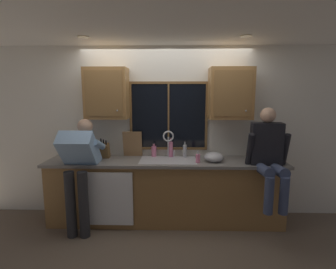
{
  "coord_description": "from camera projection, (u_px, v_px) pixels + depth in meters",
  "views": [
    {
      "loc": [
        0.13,
        -3.88,
        1.86
      ],
      "look_at": [
        0.04,
        -0.3,
        1.29
      ],
      "focal_mm": 27.66,
      "sensor_mm": 36.0,
      "label": 1
    }
  ],
  "objects": [
    {
      "name": "window_frame_top",
      "position": [
        169.0,
        83.0,
        3.79
      ],
      "size": [
        1.17,
        0.02,
        0.04
      ],
      "primitive_type": "cube",
      "color": "brown"
    },
    {
      "name": "ceiling_downlight_left",
      "position": [
        83.0,
        37.0,
        3.16
      ],
      "size": [
        0.14,
        0.14,
        0.01
      ],
      "primitive_type": "cylinder",
      "color": "#FFEAB2"
    },
    {
      "name": "faucet",
      "position": [
        169.0,
        140.0,
        3.83
      ],
      "size": [
        0.18,
        0.09,
        0.4
      ],
      "color": "silver",
      "rests_on": "countertop"
    },
    {
      "name": "bottle_tall_clear",
      "position": [
        185.0,
        151.0,
        3.85
      ],
      "size": [
        0.06,
        0.06,
        0.24
      ],
      "color": "#B7B7BC",
      "rests_on": "countertop"
    },
    {
      "name": "window_mullion_center",
      "position": [
        169.0,
        116.0,
        3.87
      ],
      "size": [
        0.02,
        0.02,
        0.95
      ],
      "primitive_type": "cube",
      "color": "brown"
    },
    {
      "name": "ceiling_downlight_right",
      "position": [
        246.0,
        36.0,
        3.11
      ],
      "size": [
        0.14,
        0.14,
        0.01
      ],
      "primitive_type": "cylinder",
      "color": "#FFEAB2"
    },
    {
      "name": "soap_dispenser",
      "position": [
        198.0,
        158.0,
        3.54
      ],
      "size": [
        0.06,
        0.07,
        0.17
      ],
      "color": "pink",
      "rests_on": "countertop"
    },
    {
      "name": "person_sitting_on_counter",
      "position": [
        269.0,
        152.0,
        3.36
      ],
      "size": [
        0.54,
        0.61,
        1.26
      ],
      "color": "#384260",
      "rests_on": "countertop"
    },
    {
      "name": "window_frame_left",
      "position": [
        131.0,
        116.0,
        3.89
      ],
      "size": [
        0.03,
        0.02,
        0.95
      ],
      "primitive_type": "cube",
      "color": "brown"
    },
    {
      "name": "bottle_green_glass",
      "position": [
        154.0,
        151.0,
        3.89
      ],
      "size": [
        0.08,
        0.08,
        0.21
      ],
      "color": "pink",
      "rests_on": "countertop"
    },
    {
      "name": "window_frame_bottom",
      "position": [
        169.0,
        148.0,
        3.95
      ],
      "size": [
        1.17,
        0.02,
        0.04
      ],
      "primitive_type": "cube",
      "color": "brown"
    },
    {
      "name": "countertop",
      "position": [
        165.0,
        162.0,
        3.68
      ],
      "size": [
        3.36,
        0.62,
        0.04
      ],
      "primitive_type": "cube",
      "color": "slate",
      "rests_on": "lower_cabinet_run"
    },
    {
      "name": "upper_cabinet_left",
      "position": [
        107.0,
        94.0,
        3.69
      ],
      "size": [
        0.6,
        0.36,
        0.72
      ],
      "color": "#9E703D"
    },
    {
      "name": "window_glass",
      "position": [
        169.0,
        116.0,
        3.88
      ],
      "size": [
        1.1,
        0.02,
        0.95
      ],
      "primitive_type": "cube",
      "color": "black"
    },
    {
      "name": "cutting_board",
      "position": [
        133.0,
        144.0,
        3.88
      ],
      "size": [
        0.28,
        0.1,
        0.38
      ],
      "primitive_type": "cube",
      "rotation": [
        0.21,
        0.0,
        0.0
      ],
      "color": "#997047",
      "rests_on": "countertop"
    },
    {
      "name": "ceiling",
      "position": [
        159.0,
        7.0,
        2.15
      ],
      "size": [
        5.7,
        4.4,
        0.04
      ],
      "primitive_type": "cube",
      "color": "white"
    },
    {
      "name": "dishwasher_front",
      "position": [
        111.0,
        199.0,
        3.48
      ],
      "size": [
        0.6,
        0.02,
        0.74
      ],
      "primitive_type": "cube",
      "color": "white"
    },
    {
      "name": "sink",
      "position": [
        168.0,
        167.0,
        3.7
      ],
      "size": [
        0.8,
        0.46,
        0.21
      ],
      "color": "#B7B7BC",
      "rests_on": "lower_cabinet_run"
    },
    {
      "name": "window_frame_right",
      "position": [
        206.0,
        116.0,
        3.86
      ],
      "size": [
        0.03,
        0.02,
        0.95
      ],
      "primitive_type": "cube",
      "color": "brown"
    },
    {
      "name": "knife_block",
      "position": [
        105.0,
        151.0,
        3.79
      ],
      "size": [
        0.12,
        0.18,
        0.32
      ],
      "color": "brown",
      "rests_on": "countertop"
    },
    {
      "name": "mixing_bowl",
      "position": [
        214.0,
        157.0,
        3.61
      ],
      "size": [
        0.27,
        0.27,
        0.14
      ],
      "primitive_type": "ellipsoid",
      "color": "#B7B7BC",
      "rests_on": "countertop"
    },
    {
      "name": "upper_cabinet_right",
      "position": [
        230.0,
        94.0,
        3.65
      ],
      "size": [
        0.6,
        0.36,
        0.72
      ],
      "color": "#9E703D"
    },
    {
      "name": "bottle_amber_small",
      "position": [
        171.0,
        149.0,
        3.86
      ],
      "size": [
        0.06,
        0.06,
        0.3
      ],
      "color": "pink",
      "rests_on": "countertop"
    },
    {
      "name": "person_standing",
      "position": [
        80.0,
        163.0,
        3.43
      ],
      "size": [
        0.53,
        0.71,
        1.51
      ],
      "color": "#262628",
      "rests_on": "floor"
    },
    {
      "name": "back_wall",
      "position": [
        166.0,
        132.0,
        3.99
      ],
      "size": [
        5.7,
        0.12,
        2.55
      ],
      "primitive_type": "cube",
      "color": "silver",
      "rests_on": "floor"
    },
    {
      "name": "lower_cabinet_run",
      "position": [
        165.0,
        192.0,
        3.77
      ],
      "size": [
        3.3,
        0.58,
        0.88
      ],
      "primitive_type": "cube",
      "color": "olive",
      "rests_on": "floor"
    }
  ]
}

